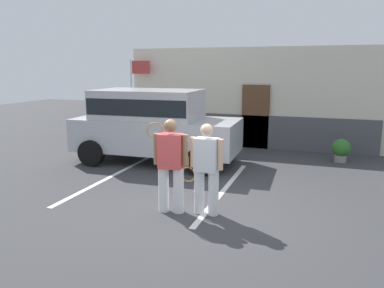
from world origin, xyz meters
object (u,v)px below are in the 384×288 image
object	(u,v)px
tennis_player_woman	(206,168)
potted_plant_by_porch	(341,149)
tennis_player_man	(171,164)
flag_pole	(136,85)
parked_suv	(153,122)

from	to	relation	value
tennis_player_woman	potted_plant_by_porch	size ratio (longest dim) A/B	2.52
tennis_player_woman	potted_plant_by_porch	world-z (taller)	tennis_player_woman
tennis_player_man	tennis_player_woman	bearing A→B (deg)	-174.84
tennis_player_woman	flag_pole	size ratio (longest dim) A/B	0.57
tennis_player_woman	potted_plant_by_porch	bearing A→B (deg)	-112.63
potted_plant_by_porch	tennis_player_man	bearing A→B (deg)	-121.65
tennis_player_woman	potted_plant_by_porch	distance (m)	5.61
parked_suv	tennis_player_woman	distance (m)	4.18
tennis_player_woman	potted_plant_by_porch	xyz separation A→B (m)	(2.50, 4.99, -0.50)
parked_suv	potted_plant_by_porch	distance (m)	5.42
parked_suv	flag_pole	world-z (taller)	flag_pole
potted_plant_by_porch	flag_pole	bearing A→B (deg)	172.66
parked_suv	tennis_player_man	bearing A→B (deg)	-62.21
parked_suv	tennis_player_woman	bearing A→B (deg)	-53.60
tennis_player_woman	flag_pole	distance (m)	7.46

